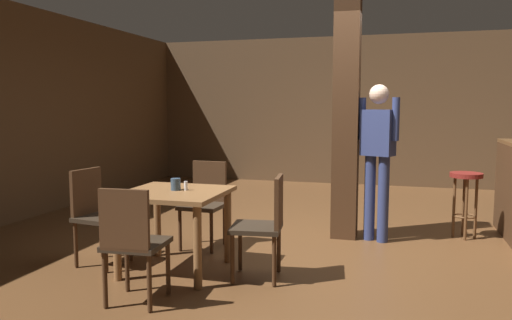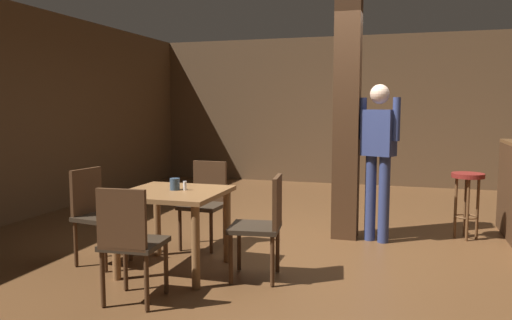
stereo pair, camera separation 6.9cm
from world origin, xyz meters
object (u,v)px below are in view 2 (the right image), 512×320
chair_south (130,239)px  napkin_cup (175,184)px  dining_table (174,205)px  chair_west (96,211)px  bar_stool_near (467,189)px  chair_east (264,221)px  salt_shaker (185,186)px  chair_north (206,199)px  standing_person (378,151)px

chair_south → napkin_cup: 0.90m
dining_table → chair_west: 0.80m
chair_south → bar_stool_near: size_ratio=1.20×
chair_south → chair_west: (-0.83, 0.80, 0.00)m
chair_east → salt_shaker: (-0.75, 0.05, 0.27)m
chair_north → chair_west: same height
chair_north → standing_person: standing_person is taller
chair_east → napkin_cup: 0.89m
salt_shaker → napkin_cup: bearing=-169.2°
chair_south → chair_east: (0.80, 0.82, 0.00)m
chair_south → chair_north: same height
chair_north → standing_person: 1.94m
dining_table → standing_person: 2.33m
chair_west → chair_east: bearing=1.0°
chair_west → chair_north: bearing=47.8°
chair_west → napkin_cup: size_ratio=8.33×
dining_table → standing_person: (1.69, 1.54, 0.40)m
standing_person → chair_south: bearing=-125.0°
chair_east → bar_stool_near: bearing=47.0°
dining_table → chair_east: chair_east is taller
dining_table → bar_stool_near: size_ratio=1.18×
salt_shaker → standing_person: 2.20m
chair_east → chair_south: bearing=-134.1°
chair_east → chair_west: bearing=-179.0°
napkin_cup → dining_table: bearing=-80.5°
chair_north → chair_east: size_ratio=1.00×
chair_west → napkin_cup: (0.79, 0.06, 0.28)m
bar_stool_near → chair_south: bearing=-133.3°
dining_table → bar_stool_near: 3.29m
salt_shaker → chair_south: bearing=-93.1°
chair_south → bar_stool_near: bearing=46.7°
chair_east → standing_person: standing_person is taller
napkin_cup → bar_stool_near: (2.66, 1.91, -0.23)m
chair_east → standing_person: bearing=60.9°
chair_north → napkin_cup: (0.03, -0.78, 0.28)m
chair_west → standing_person: standing_person is taller
napkin_cup → chair_east: bearing=-1.9°
chair_north → chair_east: same height
dining_table → chair_west: chair_west is taller
chair_east → salt_shaker: 0.80m
dining_table → standing_person: standing_person is taller
chair_west → standing_person: size_ratio=0.52×
dining_table → salt_shaker: salt_shaker is taller
chair_south → napkin_cup: (-0.04, 0.85, 0.28)m
bar_stool_near → standing_person: bearing=-157.0°
chair_south → standing_person: (1.65, 2.36, 0.50)m
chair_east → napkin_cup: chair_east is taller
dining_table → chair_north: size_ratio=0.99×
chair_east → dining_table: bearing=-179.6°
chair_east → chair_west: 1.63m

